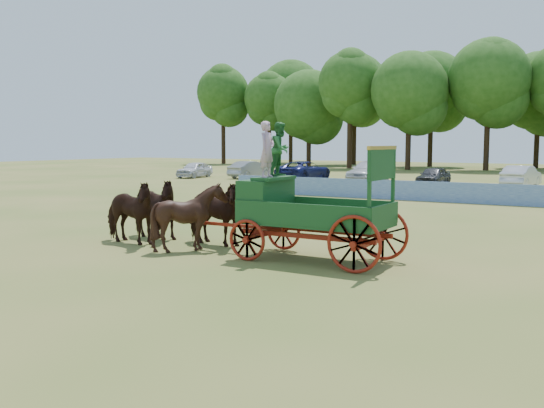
% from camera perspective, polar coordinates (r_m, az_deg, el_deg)
% --- Properties ---
extents(ground, '(160.00, 160.00, 0.00)m').
position_cam_1_polar(ground, '(15.36, 2.58, -5.75)').
color(ground, olive).
rests_on(ground, ground).
extents(horse_lead_left, '(2.36, 1.20, 1.94)m').
position_cam_1_polar(horse_lead_left, '(18.90, -13.43, -0.74)').
color(horse_lead_left, black).
rests_on(horse_lead_left, ground).
extents(horse_lead_right, '(2.41, 1.34, 1.94)m').
position_cam_1_polar(horse_lead_right, '(19.69, -11.20, -0.43)').
color(horse_lead_right, black).
rests_on(horse_lead_right, ground).
extents(horse_wheel_left, '(1.97, 1.80, 1.94)m').
position_cam_1_polar(horse_wheel_left, '(17.31, -7.74, -1.22)').
color(horse_wheel_left, black).
rests_on(horse_wheel_left, ground).
extents(horse_wheel_right, '(2.37, 1.23, 1.94)m').
position_cam_1_polar(horse_wheel_right, '(18.18, -5.57, -0.87)').
color(horse_wheel_right, black).
rests_on(horse_wheel_right, ground).
extents(farm_dray, '(6.00, 2.00, 3.63)m').
position_cam_1_polar(farm_dray, '(16.06, 1.84, 0.49)').
color(farm_dray, '#A11C10').
rests_on(farm_dray, ground).
extents(sponsor_banner, '(26.00, 0.08, 1.05)m').
position_cam_1_polar(sponsor_banner, '(32.39, 16.29, 1.07)').
color(sponsor_banner, '#1B4395').
rests_on(sponsor_banner, ground).
extents(parked_cars, '(43.60, 7.28, 1.64)m').
position_cam_1_polar(parked_cars, '(45.41, 15.02, 2.68)').
color(parked_cars, silver).
rests_on(parked_cars, ground).
extents(treeline, '(87.85, 23.57, 15.47)m').
position_cam_1_polar(treeline, '(74.77, 20.77, 10.40)').
color(treeline, '#382314').
rests_on(treeline, ground).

